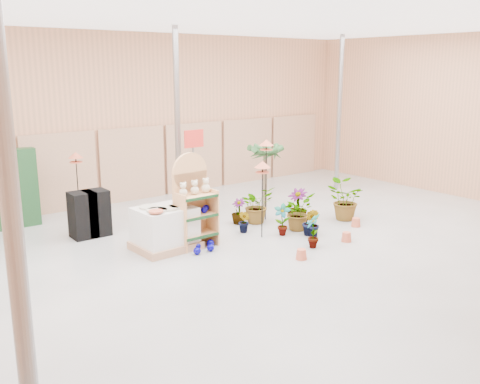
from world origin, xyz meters
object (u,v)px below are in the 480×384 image
object	(u,v)px
pallet_stack	(165,228)
bird_table_front	(263,167)
potted_plant_2	(298,212)
display_shelf	(193,204)

from	to	relation	value
pallet_stack	bird_table_front	distance (m)	2.39
pallet_stack	bird_table_front	xyz separation A→B (m)	(2.02, -0.61, 1.12)
bird_table_front	potted_plant_2	bearing A→B (deg)	-2.56
display_shelf	potted_plant_2	world-z (taller)	display_shelf
display_shelf	potted_plant_2	size ratio (longest dim) A/B	2.33
potted_plant_2	bird_table_front	bearing A→B (deg)	177.44
pallet_stack	display_shelf	bearing A→B (deg)	-16.73
bird_table_front	potted_plant_2	distance (m)	1.51
pallet_stack	potted_plant_2	distance (m)	3.09
pallet_stack	potted_plant_2	bearing A→B (deg)	-14.74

